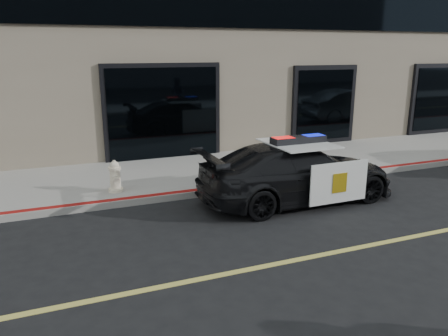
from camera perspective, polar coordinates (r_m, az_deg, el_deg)
name	(u,v)px	position (r m, az deg, el deg)	size (l,w,h in m)	color
ground	(331,253)	(7.50, 13.79, -10.76)	(120.00, 120.00, 0.00)	black
sidewalk_n	(217,170)	(11.84, -0.96, -0.27)	(60.00, 3.50, 0.15)	gray
police_car	(297,172)	(9.65, 9.53, -0.53)	(2.07, 4.46, 1.45)	black
fire_hydrant	(115,177)	(10.02, -14.03, -1.16)	(0.33, 0.45, 0.72)	#FAE8C6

